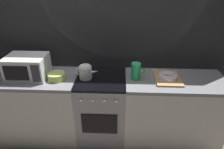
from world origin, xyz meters
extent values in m
plane|color=#6B6054|center=(0.00, 0.00, 0.00)|extent=(8.00, 8.00, 0.00)
cube|color=gray|center=(0.00, 0.33, 1.20)|extent=(3.60, 0.05, 2.40)
cube|color=#BCBCC1|center=(0.00, 0.30, 1.20)|extent=(3.58, 0.01, 2.39)
cube|color=silver|center=(-0.90, 0.00, 0.43)|extent=(1.20, 0.60, 0.86)
cube|color=gray|center=(-0.90, 0.00, 0.88)|extent=(1.20, 0.60, 0.04)
cube|color=#9E9EA3|center=(0.00, 0.00, 0.43)|extent=(0.60, 0.60, 0.87)
cube|color=black|center=(0.00, 0.00, 0.89)|extent=(0.59, 0.59, 0.03)
cube|color=black|center=(0.00, -0.30, 0.45)|extent=(0.42, 0.01, 0.28)
cylinder|color=#B7B7BC|center=(-0.19, -0.32, 0.78)|extent=(0.04, 0.02, 0.04)
cylinder|color=#B7B7BC|center=(-0.06, -0.32, 0.78)|extent=(0.04, 0.02, 0.04)
cylinder|color=#B7B7BC|center=(0.06, -0.32, 0.78)|extent=(0.04, 0.02, 0.04)
cylinder|color=#B7B7BC|center=(0.19, -0.32, 0.78)|extent=(0.04, 0.02, 0.04)
cube|color=silver|center=(0.90, 0.00, 0.43)|extent=(1.20, 0.60, 0.86)
cube|color=gray|center=(0.90, 0.00, 0.88)|extent=(1.20, 0.60, 0.04)
cube|color=white|center=(-0.87, -0.01, 1.04)|extent=(0.46, 0.34, 0.27)
cube|color=black|center=(-0.92, -0.18, 1.04)|extent=(0.28, 0.01, 0.17)
cube|color=#333338|center=(-0.70, -0.18, 1.04)|extent=(0.09, 0.01, 0.21)
cylinder|color=white|center=(-0.18, -0.01, 0.98)|extent=(0.15, 0.15, 0.15)
cylinder|color=white|center=(-0.18, -0.01, 1.06)|extent=(0.13, 0.13, 0.02)
cone|color=white|center=(-0.07, -0.01, 0.99)|extent=(0.10, 0.04, 0.05)
torus|color=white|center=(-0.26, -0.01, 0.98)|extent=(0.08, 0.01, 0.08)
cylinder|color=#B7D166|center=(-0.52, -0.06, 0.94)|extent=(0.20, 0.20, 0.08)
cylinder|color=green|center=(0.41, 0.00, 1.00)|extent=(0.11, 0.11, 0.20)
torus|color=green|center=(0.48, 0.00, 1.01)|extent=(0.08, 0.01, 0.08)
cube|color=tan|center=(0.80, 0.02, 0.91)|extent=(0.30, 0.40, 0.02)
cylinder|color=silver|center=(0.80, 0.00, 0.93)|extent=(0.22, 0.22, 0.01)
cylinder|color=silver|center=(0.80, 0.00, 0.94)|extent=(0.21, 0.21, 0.01)
cylinder|color=silver|center=(0.80, 0.00, 0.96)|extent=(0.21, 0.21, 0.01)
cylinder|color=silver|center=(0.82, 0.00, 0.97)|extent=(0.16, 0.07, 0.01)
cube|color=silver|center=(0.78, 0.01, 0.97)|extent=(0.16, 0.09, 0.00)
camera|label=1|loc=(0.23, -2.07, 2.04)|focal=31.68mm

